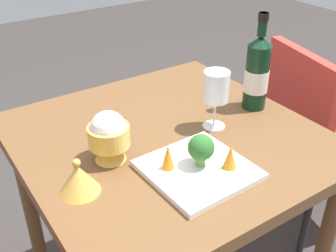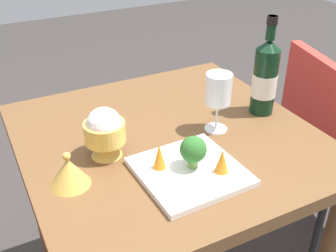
{
  "view_description": "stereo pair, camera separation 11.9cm",
  "coord_description": "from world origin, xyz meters",
  "views": [
    {
      "loc": [
        -0.57,
        -0.85,
        1.39
      ],
      "look_at": [
        0.0,
        0.0,
        0.78
      ],
      "focal_mm": 44.25,
      "sensor_mm": 36.0,
      "label": 1
    },
    {
      "loc": [
        -0.47,
        -0.91,
        1.39
      ],
      "look_at": [
        0.0,
        0.0,
        0.78
      ],
      "focal_mm": 44.25,
      "sensor_mm": 36.0,
      "label": 2
    }
  ],
  "objects": [
    {
      "name": "chair_by_wall",
      "position": [
        0.72,
        0.04,
        0.53
      ],
      "size": [
        0.48,
        0.48,
        0.85
      ],
      "rotation": [
        0.0,
        0.0,
        -1.8
      ],
      "color": "red",
      "rests_on": "ground_plane"
    },
    {
      "name": "rice_bowl_lid",
      "position": [
        -0.32,
        -0.09,
        0.79
      ],
      "size": [
        0.1,
        0.1,
        0.09
      ],
      "color": "gold",
      "rests_on": "dining_table"
    },
    {
      "name": "carrot_garnish_right",
      "position": [
        0.03,
        -0.24,
        0.8
      ],
      "size": [
        0.04,
        0.04,
        0.06
      ],
      "color": "orange",
      "rests_on": "serving_plate"
    },
    {
      "name": "wine_glass",
      "position": [
        0.14,
        -0.04,
        0.88
      ],
      "size": [
        0.08,
        0.08,
        0.18
      ],
      "color": "white",
      "rests_on": "dining_table"
    },
    {
      "name": "rice_bowl",
      "position": [
        -0.19,
        -0.02,
        0.82
      ],
      "size": [
        0.11,
        0.11,
        0.14
      ],
      "color": "gold",
      "rests_on": "dining_table"
    },
    {
      "name": "carrot_garnish_left",
      "position": [
        -0.1,
        -0.15,
        0.8
      ],
      "size": [
        0.03,
        0.03,
        0.07
      ],
      "color": "orange",
      "rests_on": "serving_plate"
    },
    {
      "name": "wine_bottle",
      "position": [
        0.33,
        -0.01,
        0.87
      ],
      "size": [
        0.08,
        0.08,
        0.31
      ],
      "color": "black",
      "rests_on": "dining_table"
    },
    {
      "name": "serving_plate",
      "position": [
        -0.04,
        -0.19,
        0.76
      ],
      "size": [
        0.26,
        0.26,
        0.02
      ],
      "rotation": [
        0.0,
        0.0,
        0.03
      ],
      "color": "white",
      "rests_on": "dining_table"
    },
    {
      "name": "dining_table",
      "position": [
        0.0,
        0.0,
        0.65
      ],
      "size": [
        0.83,
        0.83,
        0.75
      ],
      "color": "brown",
      "rests_on": "ground_plane"
    },
    {
      "name": "broccoli_floret",
      "position": [
        -0.03,
        -0.19,
        0.81
      ],
      "size": [
        0.07,
        0.07,
        0.09
      ],
      "color": "#729E4C",
      "rests_on": "serving_plate"
    }
  ]
}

